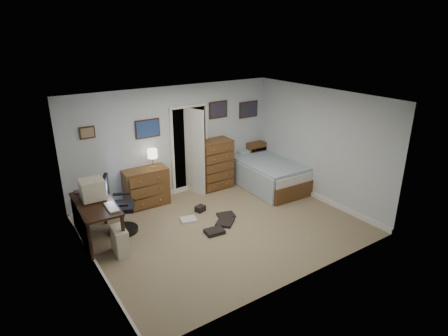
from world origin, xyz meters
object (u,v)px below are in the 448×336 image
at_px(low_dresser, 146,187).
at_px(bed, 265,172).
at_px(office_chair, 118,211).
at_px(tall_dresser, 215,164).
at_px(computer_desk, 91,213).

bearing_deg(low_dresser, bed, -8.36).
relative_size(office_chair, bed, 0.51).
distance_m(tall_dresser, bed, 1.26).
height_order(computer_desk, bed, computer_desk).
bearing_deg(tall_dresser, office_chair, -161.70).
height_order(low_dresser, tall_dresser, tall_dresser).
relative_size(computer_desk, low_dresser, 1.49).
bearing_deg(low_dresser, tall_dresser, 2.56).
bearing_deg(computer_desk, tall_dresser, 19.08).
relative_size(office_chair, tall_dresser, 0.96).
bearing_deg(computer_desk, bed, 7.59).
bearing_deg(office_chair, low_dresser, 65.49).
height_order(office_chair, low_dresser, office_chair).
distance_m(low_dresser, bed, 2.91).
xyz_separation_m(office_chair, tall_dresser, (2.66, 0.79, 0.16)).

